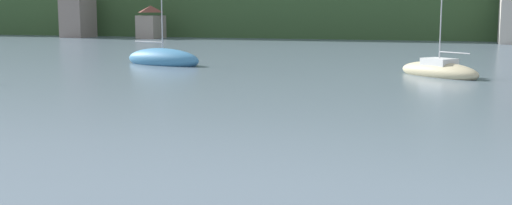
% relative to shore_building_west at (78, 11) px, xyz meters
% --- Properties ---
extents(shore_building_west, '(4.44, 5.36, 9.35)m').
position_rel_shore_building_west_xyz_m(shore_building_west, '(0.00, 0.00, 0.00)').
color(shore_building_west, gray).
rests_on(shore_building_west, ground_plane).
extents(shore_building_westcentral, '(3.38, 4.94, 5.35)m').
position_rel_shore_building_west_xyz_m(shore_building_westcentral, '(14.03, -0.20, -1.94)').
color(shore_building_westcentral, gray).
rests_on(shore_building_westcentral, ground_plane).
extents(sailboat_far_2, '(8.09, 4.81, 8.96)m').
position_rel_shore_building_west_xyz_m(sailboat_far_2, '(39.13, -45.90, -4.10)').
color(sailboat_far_2, teal).
rests_on(sailboat_far_2, ground_plane).
extents(sailboat_far_9, '(6.35, 5.85, 9.31)m').
position_rel_shore_building_west_xyz_m(sailboat_far_9, '(61.33, -48.61, -4.16)').
color(sailboat_far_9, '#CCBC8E').
rests_on(sailboat_far_9, ground_plane).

